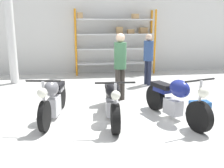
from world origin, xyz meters
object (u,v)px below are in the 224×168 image
(person_near_rack, at_px, (120,61))
(motorcycle_black, at_px, (112,101))
(motorcycle_blue, at_px, (175,99))
(shelving_rack, at_px, (117,39))
(person_browsing, at_px, (148,55))
(toolbox, at_px, (200,107))
(motorcycle_grey, at_px, (53,98))

(person_near_rack, bearing_deg, motorcycle_black, 127.98)
(motorcycle_black, xyz_separation_m, person_near_rack, (0.42, 1.41, 0.63))
(motorcycle_blue, bearing_deg, motorcycle_black, -114.64)
(person_near_rack, bearing_deg, motorcycle_blue, 173.83)
(motorcycle_black, bearing_deg, person_near_rack, 167.20)
(shelving_rack, distance_m, motorcycle_black, 5.61)
(motorcycle_black, distance_m, person_browsing, 3.57)
(motorcycle_black, height_order, toolbox, motorcycle_black)
(motorcycle_black, bearing_deg, toolbox, 97.26)
(motorcycle_blue, height_order, person_near_rack, person_near_rack)
(motorcycle_blue, xyz_separation_m, person_near_rack, (-0.89, 1.59, 0.59))
(shelving_rack, xyz_separation_m, toolbox, (1.05, -5.30, -1.29))
(person_browsing, distance_m, person_near_rack, 2.11)
(person_browsing, bearing_deg, motorcycle_black, 42.02)
(motorcycle_blue, bearing_deg, shelving_rack, 166.59)
(person_near_rack, bearing_deg, toolbox, -163.73)
(shelving_rack, distance_m, toolbox, 5.56)
(person_browsing, bearing_deg, shelving_rack, -92.97)
(person_browsing, bearing_deg, person_near_rack, 33.73)
(motorcycle_grey, height_order, toolbox, motorcycle_grey)
(motorcycle_grey, height_order, person_browsing, person_browsing)
(motorcycle_blue, xyz_separation_m, toolbox, (0.73, 0.31, -0.32))
(motorcycle_black, relative_size, toolbox, 4.48)
(motorcycle_black, height_order, motorcycle_blue, motorcycle_blue)
(motorcycle_blue, distance_m, toolbox, 0.86)
(toolbox, bearing_deg, person_browsing, 96.90)
(motorcycle_black, distance_m, motorcycle_blue, 1.33)
(motorcycle_grey, bearing_deg, motorcycle_blue, 89.70)
(motorcycle_blue, bearing_deg, person_near_rack, -167.41)
(motorcycle_blue, relative_size, toolbox, 4.49)
(motorcycle_grey, relative_size, toolbox, 4.47)
(motorcycle_grey, distance_m, toolbox, 3.29)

